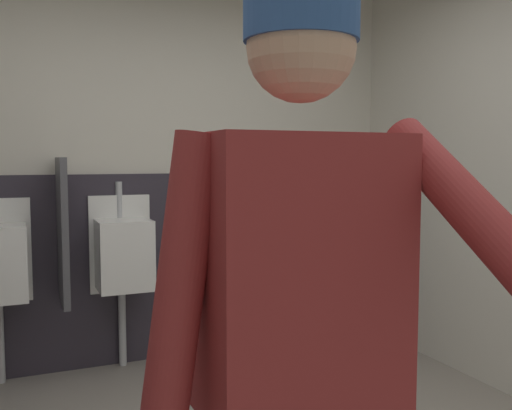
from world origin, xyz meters
TOP-DOWN VIEW (x-y plane):
  - wall_back at (0.00, 2.03)m, footprint 4.20×0.12m
  - wainscot_band_back at (0.00, 1.95)m, footprint 3.60×0.03m
  - urinal_middle at (-0.21, 1.81)m, footprint 0.40×0.34m
  - urinal_right at (0.54, 1.81)m, footprint 0.40×0.34m
  - privacy_divider_panel at (-0.58, 1.74)m, footprint 0.04×0.40m
  - person at (-0.32, -0.88)m, footprint 0.62×0.60m

SIDE VIEW (x-z plane):
  - wainscot_band_back at x=0.00m, z-range 0.00..1.29m
  - urinal_middle at x=-0.21m, z-range 0.16..1.40m
  - urinal_right at x=0.54m, z-range 0.16..1.40m
  - privacy_divider_panel at x=-0.58m, z-range 0.50..1.40m
  - person at x=-0.32m, z-range 0.15..1.87m
  - wall_back at x=0.00m, z-range 0.00..2.74m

